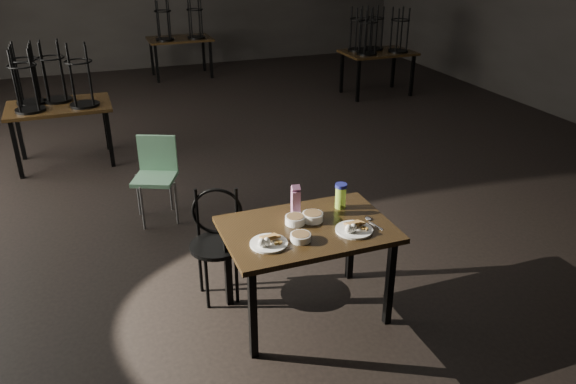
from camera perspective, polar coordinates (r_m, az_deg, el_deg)
name	(u,v)px	position (r m, az deg, el deg)	size (l,w,h in m)	color
main_table	(307,237)	(4.05, 1.99, -4.55)	(1.20, 0.80, 0.75)	black
plate_left	(269,242)	(3.79, -1.98, -5.07)	(0.26, 0.26, 0.08)	white
plate_right	(354,228)	(3.98, 6.73, -3.67)	(0.27, 0.27, 0.09)	white
bowl_near	(295,220)	(4.04, 0.72, -2.82)	(0.15, 0.15, 0.06)	white
bowl_far	(313,216)	(4.09, 2.52, -2.50)	(0.15, 0.15, 0.06)	white
bowl_big	(301,237)	(3.83, 1.28, -4.60)	(0.14, 0.14, 0.05)	white
juice_carton	(296,201)	(4.13, 0.79, -0.91)	(0.07, 0.07, 0.24)	#891967
water_bottle	(341,196)	(4.25, 5.37, -0.37)	(0.11, 0.11, 0.20)	#B3E744
spoon	(369,219)	(4.15, 8.27, -2.78)	(0.06, 0.22, 0.01)	silver
bentwood_chair	(217,235)	(4.41, -7.24, -4.40)	(0.46, 0.45, 0.87)	black
school_chair	(156,171)	(5.71, -13.27, 2.12)	(0.51, 0.51, 0.84)	#73B487
bg_table_left	(55,101)	(7.36, -22.60, 8.53)	(1.20, 0.80, 1.48)	black
bg_table_right	(377,49)	(10.04, 8.99, 14.20)	(1.20, 0.80, 1.48)	black
bg_table_far	(180,38)	(11.37, -10.94, 15.10)	(1.20, 0.80, 1.48)	black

